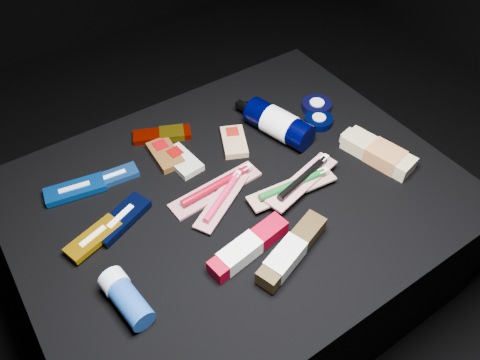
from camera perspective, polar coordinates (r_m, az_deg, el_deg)
ground at (r=1.40m, az=-0.29°, el=-12.25°), size 3.00×3.00×0.00m
cloth_table at (r=1.23m, az=-0.32°, el=-7.54°), size 0.98×0.78×0.40m
luna_bar_0 at (r=1.13m, az=-15.15°, el=0.39°), size 0.12×0.05×0.01m
luna_bar_1 at (r=1.12m, az=-19.46°, el=-1.11°), size 0.14×0.07×0.02m
luna_bar_2 at (r=1.04m, az=-14.28°, el=-4.57°), size 0.15×0.10×0.02m
luna_bar_3 at (r=1.02m, az=-17.42°, el=-6.77°), size 0.13×0.08×0.02m
clif_bar_0 at (r=1.16m, az=-9.16°, el=3.23°), size 0.06×0.11×0.02m
clif_bar_1 at (r=1.14m, az=-7.23°, el=2.45°), size 0.07×0.11×0.02m
clif_bar_2 at (r=1.18m, az=-0.76°, el=4.85°), size 0.10×0.12×0.02m
power_bar at (r=1.21m, az=-9.08°, el=5.52°), size 0.15×0.10×0.02m
lotion_bottle at (r=1.19m, az=4.73°, el=6.86°), size 0.11×0.23×0.07m
cream_tin_upper at (r=1.30m, az=9.31°, el=8.90°), size 0.08×0.08×0.02m
cream_tin_lower at (r=1.25m, az=9.56°, el=7.16°), size 0.07×0.07×0.02m
bodywash_bottle at (r=1.18m, az=16.61°, el=3.11°), size 0.10×0.19×0.04m
deodorant_stick at (r=0.91m, az=-13.72°, el=-13.76°), size 0.06×0.13×0.05m
toothbrush_pack_0 at (r=1.07m, az=-2.83°, el=-0.88°), size 0.23×0.07×0.03m
toothbrush_pack_1 at (r=1.04m, az=-2.11°, el=-2.19°), size 0.19×0.13×0.02m
toothbrush_pack_2 at (r=1.06m, az=6.52°, el=-0.75°), size 0.22×0.07×0.02m
toothbrush_pack_3 at (r=1.07m, az=7.73°, el=0.11°), size 0.21×0.09×0.02m
toothpaste_carton_red at (r=0.95m, az=0.69°, el=-8.41°), size 0.19×0.07×0.04m
toothpaste_carton_green at (r=0.94m, az=6.09°, el=-8.81°), size 0.20×0.10×0.04m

